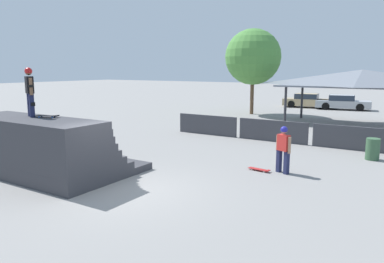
# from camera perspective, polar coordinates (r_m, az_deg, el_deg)

# --- Properties ---
(ground_plane) EXTENTS (160.00, 160.00, 0.00)m
(ground_plane) POSITION_cam_1_polar(r_m,az_deg,el_deg) (11.34, -10.54, -8.79)
(ground_plane) COLOR gray
(quarter_pipe_ramp) EXTENTS (5.45, 3.70, 1.95)m
(quarter_pipe_ramp) POSITION_cam_1_polar(r_m,az_deg,el_deg) (13.56, -21.82, -2.59)
(quarter_pipe_ramp) COLOR #38383D
(quarter_pipe_ramp) RESTS_ON ground
(skater_on_deck) EXTENTS (0.69, 0.43, 1.63)m
(skater_on_deck) POSITION_cam_1_polar(r_m,az_deg,el_deg) (13.55, -23.50, 6.01)
(skater_on_deck) COLOR #1E2347
(skater_on_deck) RESTS_ON quarter_pipe_ramp
(skateboard_on_deck) EXTENTS (0.82, 0.46, 0.09)m
(skateboard_on_deck) POSITION_cam_1_polar(r_m,az_deg,el_deg) (13.19, -21.11, 2.25)
(skateboard_on_deck) COLOR blue
(skateboard_on_deck) RESTS_ON quarter_pipe_ramp
(bystander_walking) EXTENTS (0.62, 0.37, 1.62)m
(bystander_walking) POSITION_cam_1_polar(r_m,az_deg,el_deg) (13.07, 13.75, -2.12)
(bystander_walking) COLOR #1E2347
(bystander_walking) RESTS_ON ground
(skateboard_on_ground) EXTENTS (0.82, 0.30, 0.09)m
(skateboard_on_ground) POSITION_cam_1_polar(r_m,az_deg,el_deg) (13.34, 10.28, -5.71)
(skateboard_on_ground) COLOR silver
(skateboard_on_ground) RESTS_ON ground
(barrier_fence) EXTENTS (10.85, 0.12, 1.05)m
(barrier_fence) POSITION_cam_1_polar(r_m,az_deg,el_deg) (18.73, 12.16, 0.10)
(barrier_fence) COLOR #3D3D42
(barrier_fence) RESTS_ON ground
(pavilion_shelter) EXTENTS (9.75, 4.31, 3.48)m
(pavilion_shelter) POSITION_cam_1_polar(r_m,az_deg,el_deg) (25.42, 24.50, 7.34)
(pavilion_shelter) COLOR #2D2D33
(pavilion_shelter) RESTS_ON ground
(tree_beside_pavilion) EXTENTS (4.27, 4.27, 6.55)m
(tree_beside_pavilion) POSITION_cam_1_polar(r_m,az_deg,el_deg) (29.63, 9.28, 11.15)
(tree_beside_pavilion) COLOR brown
(tree_beside_pavilion) RESTS_ON ground
(trash_bin) EXTENTS (0.52, 0.52, 0.85)m
(trash_bin) POSITION_cam_1_polar(r_m,az_deg,el_deg) (16.28, 25.82, -2.43)
(trash_bin) COLOR #385B3D
(trash_bin) RESTS_ON ground
(parked_car_tan) EXTENTS (4.44, 2.19, 1.27)m
(parked_car_tan) POSITION_cam_1_polar(r_m,az_deg,el_deg) (36.01, 17.17, 4.48)
(parked_car_tan) COLOR tan
(parked_car_tan) RESTS_ON ground
(parked_car_silver) EXTENTS (4.67, 2.36, 1.27)m
(parked_car_silver) POSITION_cam_1_polar(r_m,az_deg,el_deg) (35.07, 21.96, 4.09)
(parked_car_silver) COLOR #A8AAAF
(parked_car_silver) RESTS_ON ground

